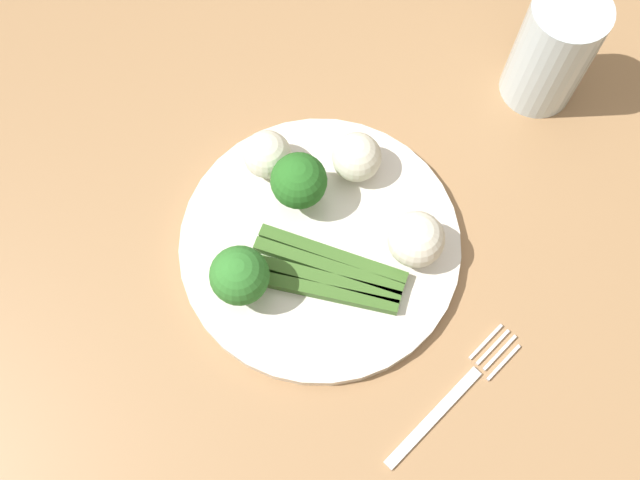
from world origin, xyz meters
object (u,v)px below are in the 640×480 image
(dining_table, at_px, (360,279))
(asparagus_bundle, at_px, (327,273))
(fork, at_px, (452,397))
(plate, at_px, (320,245))
(cauliflower_near_center, at_px, (416,239))
(broccoli_outer_edge, at_px, (299,181))
(water_glass, at_px, (553,51))
(cauliflower_back, at_px, (264,157))
(broccoli_front_left, at_px, (240,276))
(cauliflower_mid, at_px, (357,157))

(dining_table, height_order, asparagus_bundle, asparagus_bundle)
(asparagus_bundle, height_order, fork, asparagus_bundle)
(plate, distance_m, cauliflower_near_center, 0.10)
(broccoli_outer_edge, relative_size, water_glass, 0.51)
(cauliflower_near_center, relative_size, cauliflower_back, 1.13)
(plate, xyz_separation_m, cauliflower_back, (-0.09, 0.02, 0.03))
(asparagus_bundle, xyz_separation_m, broccoli_front_left, (-0.05, -0.06, 0.03))
(cauliflower_near_center, bearing_deg, fork, -36.58)
(plate, bearing_deg, cauliflower_back, 165.14)
(plate, bearing_deg, fork, -9.86)
(water_glass, bearing_deg, fork, -67.85)
(fork, bearing_deg, water_glass, 26.93)
(plate, height_order, asparagus_bundle, asparagus_bundle)
(broccoli_front_left, height_order, cauliflower_near_center, broccoli_front_left)
(broccoli_outer_edge, distance_m, water_glass, 0.28)
(dining_table, distance_m, plate, 0.11)
(cauliflower_mid, bearing_deg, broccoli_outer_edge, -108.96)
(broccoli_front_left, height_order, water_glass, water_glass)
(plate, xyz_separation_m, broccoli_front_left, (-0.02, -0.08, 0.05))
(dining_table, xyz_separation_m, asparagus_bundle, (-0.01, -0.05, 0.12))
(plate, distance_m, fork, 0.19)
(dining_table, relative_size, cauliflower_back, 27.47)
(cauliflower_near_center, bearing_deg, cauliflower_back, -170.49)
(asparagus_bundle, relative_size, water_glass, 1.19)
(cauliflower_mid, xyz_separation_m, cauliflower_near_center, (0.10, -0.03, 0.00))
(dining_table, relative_size, cauliflower_mid, 26.75)
(water_glass, bearing_deg, broccoli_front_left, -102.11)
(plate, distance_m, broccoli_front_left, 0.10)
(broccoli_front_left, xyz_separation_m, cauliflower_back, (-0.07, 0.11, -0.01))
(cauliflower_mid, height_order, cauliflower_near_center, cauliflower_near_center)
(broccoli_front_left, bearing_deg, plate, 73.85)
(plate, distance_m, cauliflower_mid, 0.09)
(broccoli_front_left, height_order, fork, broccoli_front_left)
(asparagus_bundle, distance_m, water_glass, 0.31)
(broccoli_outer_edge, bearing_deg, dining_table, 4.68)
(broccoli_outer_edge, distance_m, cauliflower_near_center, 0.12)
(fork, bearing_deg, cauliflower_back, 83.23)
(plate, height_order, broccoli_front_left, broccoli_front_left)
(cauliflower_back, bearing_deg, asparagus_bundle, -21.12)
(water_glass, bearing_deg, dining_table, -94.76)
(broccoli_outer_edge, height_order, broccoli_front_left, same)
(cauliflower_back, distance_m, water_glass, 0.30)
(dining_table, relative_size, fork, 7.81)
(broccoli_front_left, distance_m, fork, 0.22)
(cauliflower_mid, bearing_deg, asparagus_bundle, -63.84)
(fork, bearing_deg, dining_table, 72.90)
(cauliflower_back, xyz_separation_m, water_glass, (0.15, 0.26, 0.03))
(cauliflower_near_center, relative_size, water_glass, 0.41)
(cauliflower_mid, relative_size, cauliflower_back, 1.03)
(plate, height_order, cauliflower_near_center, cauliflower_near_center)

